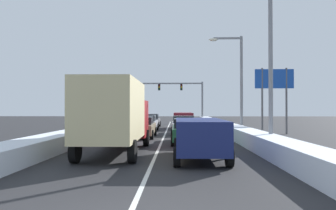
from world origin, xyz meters
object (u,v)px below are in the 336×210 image
at_px(sedan_silver_center_lane_third, 147,123).
at_px(box_truck_center_lane_nearest, 116,113).
at_px(sedan_white_right_lane_third, 183,125).
at_px(traffic_light_gantry, 178,91).
at_px(street_lamp_right_near, 264,54).
at_px(sedan_tan_center_lane_second, 141,127).
at_px(sedan_gray_center_lane_fourth, 151,121).
at_px(suv_maroon_right_lane_fourth, 183,119).
at_px(suv_navy_right_lane_nearest, 200,135).
at_px(sedan_green_right_lane_second, 188,131).
at_px(street_lamp_right_mid, 237,76).
at_px(roadside_sign_right, 274,86).

bearing_deg(sedan_silver_center_lane_third, box_truck_center_lane_nearest, -90.33).
height_order(sedan_white_right_lane_third, traffic_light_gantry, traffic_light_gantry).
bearing_deg(street_lamp_right_near, sedan_tan_center_lane_second, 136.46).
bearing_deg(sedan_tan_center_lane_second, sedan_gray_center_lane_fourth, 91.33).
xyz_separation_m(box_truck_center_lane_nearest, traffic_light_gantry, (3.08, 32.48, 2.82)).
bearing_deg(sedan_gray_center_lane_fourth, street_lamp_right_near, -68.42).
xyz_separation_m(sedan_silver_center_lane_third, traffic_light_gantry, (3.00, 18.58, 3.96)).
distance_m(suv_maroon_right_lane_fourth, sedan_tan_center_lane_second, 10.27).
relative_size(suv_navy_right_lane_nearest, sedan_green_right_lane_second, 1.09).
relative_size(suv_navy_right_lane_nearest, sedan_gray_center_lane_fourth, 1.09).
bearing_deg(suv_maroon_right_lane_fourth, box_truck_center_lane_nearest, -101.17).
bearing_deg(sedan_tan_center_lane_second, street_lamp_right_mid, 12.18).
distance_m(sedan_gray_center_lane_fourth, roadside_sign_right, 14.33).
relative_size(sedan_green_right_lane_second, street_lamp_right_near, 0.55).
relative_size(suv_maroon_right_lane_fourth, box_truck_center_lane_nearest, 0.68).
bearing_deg(sedan_gray_center_lane_fourth, sedan_green_right_lane_second, -77.17).
distance_m(suv_navy_right_lane_nearest, traffic_light_gantry, 34.10).
bearing_deg(sedan_tan_center_lane_second, sedan_silver_center_lane_third, 91.81).
bearing_deg(suv_maroon_right_lane_fourth, street_lamp_right_mid, -63.79).
relative_size(suv_maroon_right_lane_fourth, roadside_sign_right, 0.89).
distance_m(suv_maroon_right_lane_fourth, box_truck_center_lane_nearest, 18.28).
relative_size(box_truck_center_lane_nearest, traffic_light_gantry, 0.68).
relative_size(suv_navy_right_lane_nearest, sedan_white_right_lane_third, 1.09).
xyz_separation_m(traffic_light_gantry, street_lamp_right_mid, (4.48, -22.72, -0.04)).
height_order(sedan_green_right_lane_second, suv_maroon_right_lane_fourth, suv_maroon_right_lane_fourth).
relative_size(sedan_green_right_lane_second, sedan_tan_center_lane_second, 1.00).
height_order(suv_navy_right_lane_nearest, sedan_silver_center_lane_third, suv_navy_right_lane_nearest).
relative_size(traffic_light_gantry, street_lamp_right_near, 1.29).
xyz_separation_m(sedan_white_right_lane_third, traffic_light_gantry, (-0.33, 21.31, 3.96)).
height_order(box_truck_center_lane_nearest, roadside_sign_right, roadside_sign_right).
height_order(suv_navy_right_lane_nearest, sedan_gray_center_lane_fourth, suv_navy_right_lane_nearest).
height_order(sedan_green_right_lane_second, sedan_tan_center_lane_second, same).
height_order(street_lamp_right_near, street_lamp_right_mid, street_lamp_right_near).
distance_m(sedan_white_right_lane_third, box_truck_center_lane_nearest, 11.73).
distance_m(sedan_silver_center_lane_third, traffic_light_gantry, 19.23).
bearing_deg(suv_maroon_right_lane_fourth, sedan_white_right_lane_third, -91.08).
distance_m(box_truck_center_lane_nearest, traffic_light_gantry, 32.75).
bearing_deg(roadside_sign_right, sedan_gray_center_lane_fourth, 142.01).
height_order(suv_navy_right_lane_nearest, sedan_green_right_lane_second, suv_navy_right_lane_nearest).
height_order(sedan_tan_center_lane_second, sedan_gray_center_lane_fourth, same).
bearing_deg(sedan_gray_center_lane_fourth, roadside_sign_right, -37.99).
height_order(street_lamp_right_near, roadside_sign_right, street_lamp_right_near).
xyz_separation_m(sedan_green_right_lane_second, sedan_silver_center_lane_third, (-3.44, 9.45, 0.00)).
relative_size(sedan_gray_center_lane_fourth, street_lamp_right_mid, 0.58).
height_order(suv_maroon_right_lane_fourth, roadside_sign_right, roadside_sign_right).
bearing_deg(sedan_green_right_lane_second, roadside_sign_right, 42.92).
bearing_deg(street_lamp_right_near, roadside_sign_right, 69.60).
relative_size(suv_maroon_right_lane_fourth, sedan_silver_center_lane_third, 1.09).
height_order(suv_maroon_right_lane_fourth, street_lamp_right_near, street_lamp_right_near).
relative_size(suv_navy_right_lane_nearest, traffic_light_gantry, 0.46).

